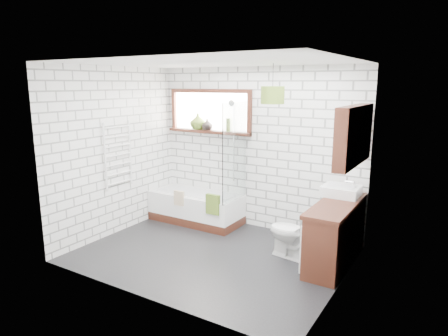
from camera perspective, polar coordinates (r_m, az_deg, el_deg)
The scene contains 22 objects.
floor at distance 5.49m, azimuth -1.80°, elevation -12.26°, with size 3.40×2.60×0.01m, color black.
ceiling at distance 5.01m, azimuth -1.99°, elevation 14.93°, with size 3.40×2.60×0.01m, color white.
wall_back at distance 6.22m, azimuth 4.73°, elevation 2.71°, with size 3.40×0.01×2.50m, color white.
wall_front at distance 4.10m, azimuth -11.95°, elevation -2.36°, with size 3.40×0.01×2.50m, color white.
wall_left at distance 6.19m, azimuth -15.22°, elevation 2.29°, with size 0.01×2.60×2.50m, color white.
wall_right at distance 4.42m, azimuth 16.93°, elevation -1.58°, with size 0.01×2.60×2.50m, color white.
window at distance 6.54m, azimuth -2.09°, elevation 8.05°, with size 1.52×0.16×0.68m, color #33150E.
towel_radiator at distance 6.16m, azimuth -14.90°, elevation 1.80°, with size 0.06×0.52×1.00m, color white.
mirror_cabinet at distance 4.95m, azimuth 18.04°, elevation 4.46°, with size 0.16×1.20×0.70m, color #33150E.
shower_riser at distance 6.35m, azimuth 1.33°, elevation 3.86°, with size 0.02×0.02×1.30m, color silver.
bathtub at distance 6.64m, azimuth -4.00°, elevation -5.61°, with size 1.51×0.67×0.49m, color white.
shower_screen at distance 6.01m, azimuth 1.60°, elevation 2.33°, with size 0.02×0.72×1.50m, color white.
towel_green at distance 6.01m, azimuth -1.59°, elevation -5.22°, with size 0.22×0.06×0.31m, color #506B20.
towel_beige at distance 6.37m, azimuth -6.43°, elevation -4.31°, with size 0.18×0.05×0.24m, color tan.
vanity at distance 5.28m, azimuth 15.66°, elevation -9.02°, with size 0.44×1.37×0.79m, color #33150E.
basin at distance 5.50m, azimuth 16.40°, elevation -3.17°, with size 0.47×0.41×0.14m, color white.
tap at distance 5.45m, azimuth 18.06°, elevation -2.68°, with size 0.03×0.03×0.17m, color silver.
toilet at distance 5.34m, azimuth 9.81°, elevation -9.12°, with size 0.67×0.38×0.68m, color white.
vase_olive at distance 6.65m, azimuth -3.77°, elevation 6.49°, with size 0.26×0.26×0.27m, color #577022.
vase_dark at distance 6.55m, azimuth -2.42°, elevation 6.06°, with size 0.18×0.18×0.19m, color black.
bottle at distance 6.34m, azimuth 0.54°, elevation 5.98°, with size 0.07×0.07×0.21m, color #577022.
pendant at distance 5.29m, azimuth 6.95°, elevation 10.30°, with size 0.31×0.31×0.23m, color #506B20.
Camera 1 is at (2.75, -4.18, 2.25)m, focal length 32.00 mm.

